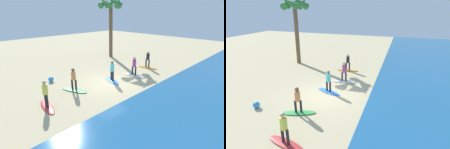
# 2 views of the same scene
# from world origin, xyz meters

# --- Properties ---
(ground_plane) EXTENTS (60.00, 60.00, 0.00)m
(ground_plane) POSITION_xyz_m (0.00, 0.00, 0.00)
(ground_plane) COLOR #CCB789
(surfboard_orange) EXTENTS (0.86, 2.16, 0.09)m
(surfboard_orange) POSITION_xyz_m (-5.64, -0.08, 0.04)
(surfboard_orange) COLOR orange
(surfboard_orange) RESTS_ON ground
(surfer_orange) EXTENTS (0.32, 0.46, 1.64)m
(surfer_orange) POSITION_xyz_m (-5.64, -0.08, 1.04)
(surfer_orange) COLOR #232328
(surfer_orange) RESTS_ON surfboard_orange
(surfboard_white) EXTENTS (0.84, 2.16, 0.09)m
(surfboard_white) POSITION_xyz_m (-2.76, 0.45, 0.04)
(surfboard_white) COLOR white
(surfboard_white) RESTS_ON ground
(surfer_white) EXTENTS (0.32, 0.46, 1.64)m
(surfer_white) POSITION_xyz_m (-2.76, 0.45, 1.04)
(surfer_white) COLOR #232328
(surfer_white) RESTS_ON surfboard_white
(surfboard_blue) EXTENTS (1.22, 2.17, 0.09)m
(surfboard_blue) POSITION_xyz_m (-0.49, -0.05, 0.04)
(surfboard_blue) COLOR blue
(surfboard_blue) RESTS_ON ground
(surfer_blue) EXTENTS (0.32, 0.44, 1.64)m
(surfer_blue) POSITION_xyz_m (-0.49, -0.05, 1.04)
(surfer_blue) COLOR #232328
(surfer_blue) RESTS_ON surfboard_blue
(surfboard_green) EXTENTS (1.28, 2.16, 0.09)m
(surfboard_green) POSITION_xyz_m (2.82, -0.64, 0.04)
(surfboard_green) COLOR green
(surfboard_green) RESTS_ON ground
(surfer_green) EXTENTS (0.32, 0.44, 1.64)m
(surfer_green) POSITION_xyz_m (2.82, -0.64, 1.04)
(surfer_green) COLOR #232328
(surfer_green) RESTS_ON surfboard_green
(surfboard_red) EXTENTS (0.92, 2.17, 0.09)m
(surfboard_red) POSITION_xyz_m (5.33, 0.18, 0.04)
(surfboard_red) COLOR red
(surfboard_red) RESTS_ON ground
(surfer_red) EXTENTS (0.32, 0.46, 1.64)m
(surfer_red) POSITION_xyz_m (5.33, 0.18, 1.04)
(surfer_red) COLOR #232328
(surfer_red) RESTS_ON surfboard_red
(palm_tree) EXTENTS (2.88, 3.03, 7.16)m
(palm_tree) POSITION_xyz_m (-6.41, -6.16, 5.75)
(palm_tree) COLOR brown
(palm_tree) RESTS_ON ground
(beach_ball) EXTENTS (0.43, 0.43, 0.43)m
(beach_ball) POSITION_xyz_m (3.17, -3.50, 0.22)
(beach_ball) COLOR #338CE5
(beach_ball) RESTS_ON ground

